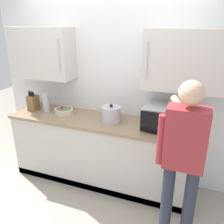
% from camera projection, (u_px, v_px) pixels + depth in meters
% --- Properties ---
extents(back_wall_tiled, '(3.33, 0.44, 2.85)m').
position_uv_depth(back_wall_tiled, '(110.00, 70.00, 3.05)').
color(back_wall_tiled, white).
rests_on(back_wall_tiled, ground_plane).
extents(counter_unit, '(2.49, 0.61, 0.91)m').
position_uv_depth(counter_unit, '(103.00, 151.00, 3.18)').
color(counter_unit, beige).
rests_on(counter_unit, ground_plane).
extents(microwave_oven, '(0.57, 0.44, 0.27)m').
position_uv_depth(microwave_oven, '(166.00, 118.00, 2.74)').
color(microwave_oven, '#B7BABF').
rests_on(microwave_oven, counter_unit).
extents(stock_pot, '(0.34, 0.24, 0.23)m').
position_uv_depth(stock_pot, '(111.00, 114.00, 2.94)').
color(stock_pot, '#B7BABF').
rests_on(stock_pot, counter_unit).
extents(fruit_bowl, '(0.24, 0.24, 0.10)m').
position_uv_depth(fruit_bowl, '(64.00, 111.00, 3.22)').
color(fruit_bowl, beige).
rests_on(fruit_bowl, counter_unit).
extents(thermos_flask, '(0.09, 0.09, 0.27)m').
position_uv_depth(thermos_flask, '(46.00, 103.00, 3.25)').
color(thermos_flask, '#B7BABF').
rests_on(thermos_flask, counter_unit).
extents(knife_block, '(0.11, 0.15, 0.29)m').
position_uv_depth(knife_block, '(33.00, 103.00, 3.32)').
color(knife_block, brown).
rests_on(knife_block, counter_unit).
extents(person_figure, '(0.44, 0.56, 1.67)m').
position_uv_depth(person_figure, '(183.00, 156.00, 2.03)').
color(person_figure, '#282D3D').
rests_on(person_figure, ground_plane).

